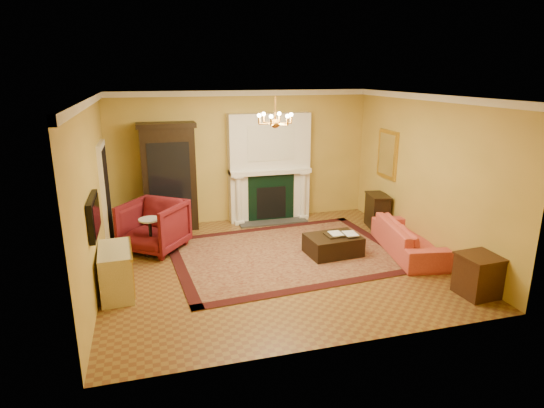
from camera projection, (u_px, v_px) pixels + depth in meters
name	position (u px, v px, depth m)	size (l,w,h in m)	color
floor	(275.00, 264.00, 8.36)	(6.00, 5.50, 0.02)	brown
ceiling	(275.00, 96.00, 7.52)	(6.00, 5.50, 0.02)	white
wall_back	(242.00, 157.00, 10.50)	(6.00, 0.02, 3.00)	gold
wall_front	(339.00, 237.00, 5.39)	(6.00, 0.02, 3.00)	gold
wall_left	(92.00, 196.00, 7.17)	(0.02, 5.50, 3.00)	gold
wall_right	(426.00, 174.00, 8.72)	(0.02, 5.50, 3.00)	gold
fireplace	(269.00, 170.00, 10.56)	(1.90, 0.70, 2.50)	white
crown_molding	(261.00, 97.00, 8.43)	(6.00, 5.50, 0.12)	white
doorway	(106.00, 196.00, 8.88)	(0.08, 1.05, 2.10)	white
tv_panel	(94.00, 216.00, 6.67)	(0.09, 0.95, 0.58)	black
gilt_mirror	(387.00, 154.00, 9.96)	(0.06, 0.76, 1.05)	gold
chandelier	(275.00, 120.00, 7.64)	(0.63, 0.55, 0.53)	#C58636
oriental_rug	(286.00, 254.00, 8.78)	(4.26, 3.20, 0.02)	#410E0D
china_cabinet	(169.00, 180.00, 9.91)	(1.13, 0.51, 2.26)	black
wingback_armchair	(154.00, 224.00, 8.83)	(1.06, 0.99, 1.09)	maroon
pedestal_table	(151.00, 234.00, 8.63)	(0.41, 0.41, 0.73)	black
commode	(116.00, 271.00, 7.12)	(0.48, 1.01, 0.75)	beige
coral_sofa	(409.00, 233.00, 8.73)	(2.08, 0.61, 0.81)	#D65744
end_table	(478.00, 276.00, 7.09)	(0.55, 0.55, 0.63)	#371F0F
console_table	(377.00, 211.00, 10.22)	(0.38, 0.66, 0.74)	black
leather_ottoman	(333.00, 245.00, 8.70)	(0.99, 0.72, 0.37)	black
ottoman_tray	(337.00, 235.00, 8.66)	(0.43, 0.33, 0.03)	black
book_a	(331.00, 228.00, 8.56)	(0.22, 0.03, 0.30)	gray
book_b	(345.00, 227.00, 8.57)	(0.24, 0.02, 0.32)	gray
topiary_left	(242.00, 160.00, 10.28)	(0.17, 0.17, 0.45)	gray
topiary_right	(295.00, 158.00, 10.61)	(0.15, 0.15, 0.41)	gray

